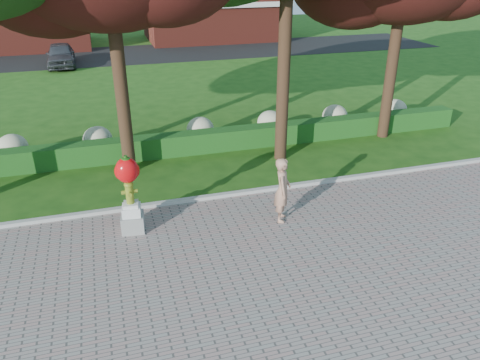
# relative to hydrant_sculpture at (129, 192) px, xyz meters

# --- Properties ---
(ground) EXTENTS (100.00, 100.00, 0.00)m
(ground) POSITION_rel_hydrant_sculpture_xyz_m (2.25, -1.80, -1.21)
(ground) COLOR #1D4A12
(ground) RESTS_ON ground
(curb) EXTENTS (40.00, 0.18, 0.15)m
(curb) POSITION_rel_hydrant_sculpture_xyz_m (2.25, 1.20, -1.14)
(curb) COLOR #ADADA5
(curb) RESTS_ON ground
(lawn_hedge) EXTENTS (24.00, 0.70, 0.80)m
(lawn_hedge) POSITION_rel_hydrant_sculpture_xyz_m (2.25, 5.20, -0.81)
(lawn_hedge) COLOR #164F18
(lawn_hedge) RESTS_ON ground
(hydrangea_row) EXTENTS (20.10, 1.10, 0.99)m
(hydrangea_row) POSITION_rel_hydrant_sculpture_xyz_m (2.82, 6.20, -0.66)
(hydrangea_row) COLOR #B2B389
(hydrangea_row) RESTS_ON ground
(street) EXTENTS (50.00, 8.00, 0.02)m
(street) POSITION_rel_hydrant_sculpture_xyz_m (2.25, 26.20, -1.20)
(street) COLOR black
(street) RESTS_ON ground
(building_right) EXTENTS (12.00, 8.00, 6.40)m
(building_right) POSITION_rel_hydrant_sculpture_xyz_m (10.25, 32.20, 1.99)
(building_right) COLOR maroon
(building_right) RESTS_ON ground
(hydrant_sculpture) EXTENTS (0.67, 0.67, 2.22)m
(hydrant_sculpture) POSITION_rel_hydrant_sculpture_xyz_m (0.00, 0.00, 0.00)
(hydrant_sculpture) COLOR gray
(hydrant_sculpture) RESTS_ON walkway
(woman) EXTENTS (0.68, 0.81, 1.89)m
(woman) POSITION_rel_hydrant_sculpture_xyz_m (4.11, -0.62, -0.23)
(woman) COLOR tan
(woman) RESTS_ON walkway
(parked_car) EXTENTS (1.96, 4.57, 1.54)m
(parked_car) POSITION_rel_hydrant_sculpture_xyz_m (-2.76, 23.20, -0.43)
(parked_car) COLOR #3C3E43
(parked_car) RESTS_ON street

